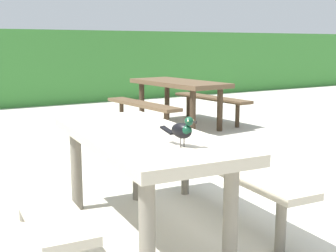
{
  "coord_description": "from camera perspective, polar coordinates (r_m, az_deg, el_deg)",
  "views": [
    {
      "loc": [
        -1.43,
        -2.49,
        1.33
      ],
      "look_at": [
        -0.04,
        -0.2,
        0.84
      ],
      "focal_mm": 48.33,
      "sensor_mm": 36.0,
      "label": 1
    }
  ],
  "objects": [
    {
      "name": "picnic_table_mid_left",
      "position": [
        7.32,
        1.36,
        4.27
      ],
      "size": [
        1.8,
        1.85,
        0.74
      ],
      "color": "brown",
      "rests_on": "ground"
    },
    {
      "name": "picnic_table_foreground",
      "position": [
        3.11,
        -3.45,
        -4.1
      ],
      "size": [
        1.81,
        1.86,
        0.74
      ],
      "color": "#B2A893",
      "rests_on": "ground"
    },
    {
      "name": "ground_plane",
      "position": [
        3.16,
        -1.35,
        -14.51
      ],
      "size": [
        60.0,
        60.0,
        0.0
      ],
      "primitive_type": "plane",
      "color": "beige"
    },
    {
      "name": "bird_grackle",
      "position": [
        2.6,
        1.88,
        -0.48
      ],
      "size": [
        0.1,
        0.28,
        0.18
      ],
      "color": "black",
      "rests_on": "picnic_table_foreground"
    }
  ]
}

